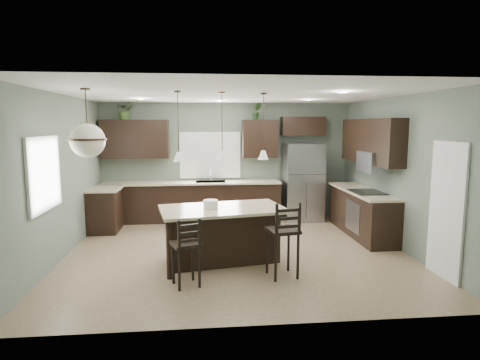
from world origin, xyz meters
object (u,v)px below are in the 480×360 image
at_px(serving_dish, 211,204).
at_px(refrigerator, 303,182).
at_px(kitchen_island, 223,235).
at_px(bar_stool_left, 186,252).
at_px(bar_stool_right, 283,239).
at_px(plant_back_left, 125,110).

bearing_deg(serving_dish, refrigerator, 51.61).
bearing_deg(kitchen_island, refrigerator, 43.53).
height_order(serving_dish, bar_stool_left, serving_dish).
relative_size(bar_stool_right, plant_back_left, 2.68).
height_order(kitchen_island, serving_dish, serving_dish).
relative_size(serving_dish, plant_back_left, 0.55).
relative_size(kitchen_island, plant_back_left, 4.60).
relative_size(serving_dish, bar_stool_left, 0.24).
distance_m(bar_stool_left, bar_stool_right, 1.45).
height_order(bar_stool_left, plant_back_left, plant_back_left).
xyz_separation_m(refrigerator, kitchen_island, (-2.08, -2.84, -0.46)).
relative_size(refrigerator, bar_stool_right, 1.58).
xyz_separation_m(refrigerator, plant_back_left, (-4.14, 0.28, 1.69)).
bearing_deg(bar_stool_right, bar_stool_left, 177.96).
bearing_deg(plant_back_left, refrigerator, -3.84).
xyz_separation_m(refrigerator, bar_stool_left, (-2.65, -3.79, -0.42)).
height_order(bar_stool_right, plant_back_left, plant_back_left).
distance_m(refrigerator, bar_stool_left, 4.64).
relative_size(bar_stool_left, plant_back_left, 2.31).
relative_size(bar_stool_left, bar_stool_right, 0.86).
xyz_separation_m(kitchen_island, serving_dish, (-0.20, -0.04, 0.53)).
bearing_deg(bar_stool_right, serving_dish, 135.86).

